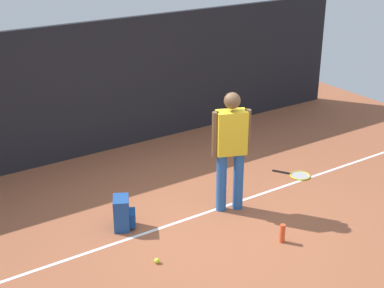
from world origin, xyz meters
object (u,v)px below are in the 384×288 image
object	(u,v)px
tennis_player	(231,145)
tennis_racket	(298,175)
backpack	(123,214)
tennis_ball_near_player	(157,261)
water_bottle	(282,233)

from	to	relation	value
tennis_player	tennis_racket	size ratio (longest dim) A/B	2.76
backpack	tennis_racket	bearing A→B (deg)	-65.05
backpack	tennis_player	bearing A→B (deg)	-76.41
backpack	tennis_ball_near_player	xyz separation A→B (m)	(-0.04, -0.94, -0.18)
backpack	tennis_ball_near_player	world-z (taller)	backpack
tennis_racket	tennis_ball_near_player	bearing A→B (deg)	-106.60
tennis_racket	backpack	size ratio (longest dim) A/B	1.40
tennis_racket	backpack	bearing A→B (deg)	-124.05
tennis_player	backpack	xyz separation A→B (m)	(-1.47, 0.37, -0.76)
tennis_racket	backpack	xyz separation A→B (m)	(-3.00, 0.14, 0.20)
tennis_player	tennis_racket	xyz separation A→B (m)	(1.53, 0.23, -0.95)
tennis_player	tennis_racket	bearing A→B (deg)	-150.24
backpack	tennis_ball_near_player	size ratio (longest dim) A/B	6.67
tennis_racket	water_bottle	size ratio (longest dim) A/B	2.47
tennis_racket	water_bottle	distance (m)	1.96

